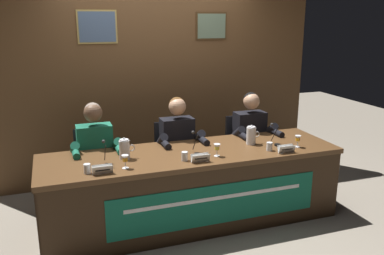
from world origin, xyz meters
The scene contains 23 objects.
ground_plane centered at (0.00, 0.00, 0.00)m, with size 12.00×12.00×0.00m, color gray.
wall_back_panelled centered at (0.00, 1.35, 1.30)m, with size 4.20×0.14×2.60m.
conference_table centered at (0.00, -0.11, 0.51)m, with size 3.00×0.87×0.75m.
chair_left centered at (-0.90, 0.62, 0.43)m, with size 0.44×0.44×0.89m.
panelist_left centered at (-0.90, 0.42, 0.70)m, with size 0.51×0.48×1.22m.
nameplate_left centered at (-0.93, -0.32, 0.79)m, with size 0.18×0.06×0.08m.
juice_glass_left centered at (-0.72, -0.25, 0.84)m, with size 0.06×0.06×0.12m.
water_cup_left centered at (-1.05, -0.26, 0.79)m, with size 0.06×0.06×0.08m.
microphone_left centered at (-0.87, -0.10, 0.82)m, with size 0.06×0.17×0.22m.
chair_center centered at (0.00, 0.62, 0.43)m, with size 0.44×0.44×0.89m.
panelist_center centered at (0.00, 0.42, 0.70)m, with size 0.51×0.48×1.22m.
nameplate_center centered at (-0.03, -0.32, 0.79)m, with size 0.18×0.06×0.08m.
juice_glass_center centered at (0.18, -0.21, 0.84)m, with size 0.06×0.06×0.12m.
water_cup_center centered at (-0.15, -0.23, 0.79)m, with size 0.06×0.06×0.08m.
microphone_center centered at (0.01, -0.08, 0.82)m, with size 0.06×0.17×0.22m.
chair_right centered at (0.90, 0.62, 0.43)m, with size 0.44×0.44×0.89m.
panelist_right centered at (0.90, 0.42, 0.70)m, with size 0.51×0.48×1.22m.
nameplate_right centered at (0.87, -0.34, 0.79)m, with size 0.18×0.06×0.08m.
juice_glass_right centered at (1.08, -0.22, 0.84)m, with size 0.06×0.06×0.12m.
water_cup_right centered at (0.75, -0.23, 0.79)m, with size 0.06×0.06×0.08m.
microphone_right centered at (0.91, -0.07, 0.82)m, with size 0.06×0.17×0.22m.
water_pitcher_left_side centered at (-0.67, 0.01, 0.85)m, with size 0.15×0.10×0.21m.
water_pitcher_right_side centered at (0.68, 0.03, 0.85)m, with size 0.15×0.10×0.21m.
Camera 1 is at (-1.29, -3.66, 2.05)m, focal length 38.14 mm.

